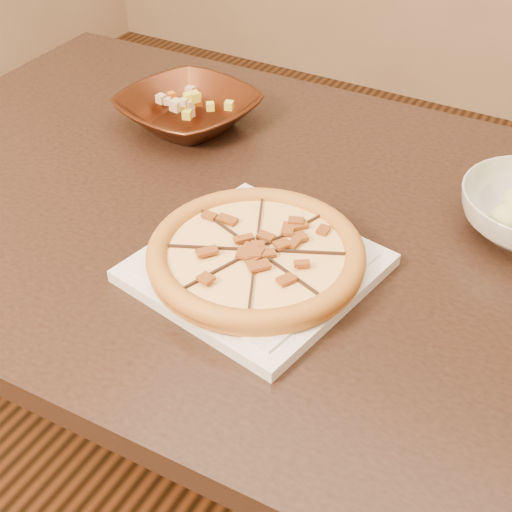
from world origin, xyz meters
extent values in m
cube|color=#502A14|center=(0.00, 0.00, -0.01)|extent=(4.00, 4.00, 0.02)
cube|color=black|center=(-0.09, 0.00, 0.73)|extent=(1.44, 0.95, 0.04)
cylinder|color=black|center=(-0.72, 0.37, 0.35)|extent=(0.07, 0.07, 0.71)
cube|color=silver|center=(-0.02, -0.14, 0.76)|extent=(0.34, 0.34, 0.02)
cube|color=silver|center=(-0.02, -0.14, 0.77)|extent=(0.28, 0.28, 0.00)
cylinder|color=#AB6F2D|center=(-0.02, -0.14, 0.78)|extent=(0.30, 0.30, 0.01)
torus|color=#AB6F2D|center=(-0.02, -0.14, 0.79)|extent=(0.30, 0.30, 0.03)
cylinder|color=#FEDB92|center=(-0.02, -0.14, 0.79)|extent=(0.24, 0.24, 0.01)
cube|color=black|center=(-0.02, -0.14, 0.79)|extent=(0.10, 0.28, 0.01)
cube|color=black|center=(-0.02, -0.14, 0.79)|extent=(0.13, 0.27, 0.01)
cube|color=black|center=(-0.02, -0.14, 0.79)|extent=(0.28, 0.10, 0.01)
cube|color=black|center=(-0.02, -0.14, 0.79)|extent=(0.27, 0.13, 0.01)
cube|color=#9D4C1A|center=(0.00, -0.15, 0.79)|extent=(0.03, 0.02, 0.00)
cube|color=#9D4C1A|center=(0.03, -0.15, 0.79)|extent=(0.03, 0.02, 0.00)
cube|color=#9D4C1A|center=(0.06, -0.13, 0.79)|extent=(0.03, 0.02, 0.00)
cube|color=#9D4C1A|center=(0.01, -0.13, 0.79)|extent=(0.03, 0.02, 0.00)
cube|color=#9D4C1A|center=(0.03, -0.11, 0.79)|extent=(0.03, 0.02, 0.00)
cube|color=#9D4C1A|center=(0.04, -0.08, 0.79)|extent=(0.03, 0.03, 0.00)
cube|color=#9D4C1A|center=(0.00, -0.11, 0.79)|extent=(0.02, 0.03, 0.00)
cube|color=#9D4C1A|center=(0.00, -0.08, 0.79)|extent=(0.02, 0.03, 0.00)
cube|color=#9D4C1A|center=(-0.02, -0.05, 0.79)|extent=(0.02, 0.02, 0.00)
cube|color=#9D4C1A|center=(-0.03, -0.10, 0.79)|extent=(0.02, 0.03, 0.00)
cube|color=#9D4C1A|center=(-0.05, -0.07, 0.79)|extent=(0.02, 0.03, 0.00)
cube|color=#9D4C1A|center=(-0.04, -0.12, 0.79)|extent=(0.03, 0.03, 0.00)
cube|color=#9D4C1A|center=(-0.06, -0.11, 0.79)|extent=(0.03, 0.03, 0.00)
cube|color=#9D4C1A|center=(-0.09, -0.11, 0.79)|extent=(0.03, 0.02, 0.00)
cube|color=#9D4C1A|center=(-0.06, -0.13, 0.79)|extent=(0.03, 0.02, 0.00)
cube|color=#9D4C1A|center=(-0.08, -0.14, 0.79)|extent=(0.02, 0.01, 0.00)
cube|color=#9D4C1A|center=(-0.11, -0.16, 0.79)|extent=(0.03, 0.02, 0.00)
cube|color=#9D4C1A|center=(-0.06, -0.16, 0.79)|extent=(0.03, 0.02, 0.00)
cube|color=#9D4C1A|center=(-0.07, -0.19, 0.79)|extent=(0.03, 0.03, 0.00)
cube|color=#9D4C1A|center=(-0.03, -0.16, 0.79)|extent=(0.03, 0.03, 0.00)
cube|color=#9D4C1A|center=(-0.04, -0.19, 0.79)|extent=(0.02, 0.03, 0.00)
cube|color=#9D4C1A|center=(-0.03, -0.22, 0.79)|extent=(0.02, 0.03, 0.00)
cube|color=#9D4C1A|center=(-0.02, -0.17, 0.79)|extent=(0.02, 0.02, 0.00)
cube|color=#9D4C1A|center=(0.00, -0.20, 0.79)|extent=(0.02, 0.03, 0.00)
cube|color=#9D4C1A|center=(0.02, -0.22, 0.79)|extent=(0.02, 0.03, 0.00)
cube|color=#9D4C1A|center=(0.01, -0.17, 0.79)|extent=(0.03, 0.03, 0.00)
cube|color=#9D4C1A|center=(0.04, -0.18, 0.79)|extent=(0.03, 0.02, 0.00)
imported|color=#522816|center=(-0.34, 0.17, 0.78)|extent=(0.28, 0.28, 0.06)
cube|color=tan|center=(-0.34, 0.17, 0.82)|extent=(0.03, 0.03, 0.03)
cube|color=#C56514|center=(-0.33, 0.18, 0.82)|extent=(0.03, 0.03, 0.03)
cube|color=gold|center=(-0.32, 0.19, 0.82)|extent=(0.03, 0.03, 0.03)
cube|color=tan|center=(-0.32, 0.21, 0.82)|extent=(0.03, 0.03, 0.03)
cube|color=#C56514|center=(-0.34, 0.18, 0.82)|extent=(0.03, 0.03, 0.03)
cube|color=gold|center=(-0.35, 0.19, 0.82)|extent=(0.03, 0.03, 0.03)
cube|color=tan|center=(-0.37, 0.20, 0.82)|extent=(0.03, 0.03, 0.03)
cube|color=#C56514|center=(-0.34, 0.17, 0.82)|extent=(0.03, 0.03, 0.03)
cube|color=gold|center=(-0.36, 0.17, 0.82)|extent=(0.03, 0.03, 0.03)
cube|color=tan|center=(-0.37, 0.16, 0.82)|extent=(0.03, 0.03, 0.03)
cube|color=#C56514|center=(-0.38, 0.14, 0.82)|extent=(0.03, 0.03, 0.03)
cube|color=gold|center=(-0.35, 0.16, 0.82)|extent=(0.03, 0.03, 0.03)
cube|color=tan|center=(-0.35, 0.14, 0.82)|extent=(0.03, 0.03, 0.03)
cube|color=#C56514|center=(-0.34, 0.13, 0.82)|extent=(0.03, 0.03, 0.03)
cube|color=gold|center=(-0.34, 0.17, 0.82)|extent=(0.03, 0.03, 0.03)
cube|color=tan|center=(-0.33, 0.16, 0.82)|extent=(0.03, 0.03, 0.03)
cube|color=#C56514|center=(-0.31, 0.16, 0.82)|extent=(0.03, 0.03, 0.03)
camera|label=1|loc=(0.36, -0.80, 1.39)|focal=50.00mm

